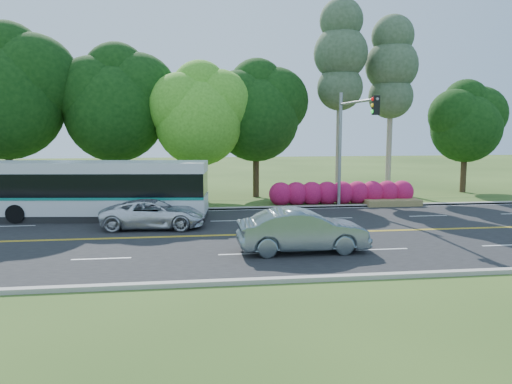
{
  "coord_description": "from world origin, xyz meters",
  "views": [
    {
      "loc": [
        -2.62,
        -22.38,
        4.94
      ],
      "look_at": [
        0.61,
        2.0,
        1.73
      ],
      "focal_mm": 35.0,
      "sensor_mm": 36.0,
      "label": 1
    }
  ],
  "objects": [
    {
      "name": "traffic_signal",
      "position": [
        6.49,
        5.4,
        4.67
      ],
      "size": [
        0.42,
        6.1,
        7.0
      ],
      "color": "gray",
      "rests_on": "ground"
    },
    {
      "name": "curb_north",
      "position": [
        0.0,
        7.15,
        0.07
      ],
      "size": [
        60.0,
        0.3,
        0.15
      ],
      "primitive_type": "cube",
      "color": "#A39D93",
      "rests_on": "ground"
    },
    {
      "name": "grass_verge",
      "position": [
        0.0,
        9.0,
        0.05
      ],
      "size": [
        60.0,
        4.0,
        0.1
      ],
      "primitive_type": "cube",
      "color": "#2B4416",
      "rests_on": "ground"
    },
    {
      "name": "suv",
      "position": [
        -4.44,
        2.12,
        0.72
      ],
      "size": [
        5.21,
        2.75,
        1.4
      ],
      "primitive_type": "imported",
      "rotation": [
        0.0,
        0.0,
        1.48
      ],
      "color": "white",
      "rests_on": "road"
    },
    {
      "name": "road",
      "position": [
        0.0,
        0.0,
        0.01
      ],
      "size": [
        60.0,
        14.0,
        0.02
      ],
      "primitive_type": "cube",
      "color": "black",
      "rests_on": "ground"
    },
    {
      "name": "transit_bus",
      "position": [
        -7.67,
        4.95,
        1.55
      ],
      "size": [
        12.02,
        3.94,
        3.09
      ],
      "rotation": [
        0.0,
        0.0,
        -0.12
      ],
      "color": "silver",
      "rests_on": "road"
    },
    {
      "name": "bougainvillea_hedge",
      "position": [
        7.18,
        8.15,
        0.72
      ],
      "size": [
        9.5,
        2.25,
        1.5
      ],
      "color": "#9C0D43",
      "rests_on": "ground"
    },
    {
      "name": "sedan",
      "position": [
        1.75,
        -3.44,
        0.87
      ],
      "size": [
        5.16,
        1.87,
        1.69
      ],
      "primitive_type": "imported",
      "rotation": [
        0.0,
        0.0,
        1.59
      ],
      "color": "slate",
      "rests_on": "road"
    },
    {
      "name": "ground",
      "position": [
        0.0,
        0.0,
        0.0
      ],
      "size": [
        120.0,
        120.0,
        0.0
      ],
      "primitive_type": "plane",
      "color": "#2B4416",
      "rests_on": "ground"
    },
    {
      "name": "tree_row",
      "position": [
        -5.15,
        12.13,
        6.73
      ],
      "size": [
        44.7,
        9.1,
        13.84
      ],
      "color": "#2F1E15",
      "rests_on": "ground"
    },
    {
      "name": "lane_markings",
      "position": [
        -0.09,
        0.0,
        0.02
      ],
      "size": [
        57.6,
        13.82,
        0.0
      ],
      "color": "gold",
      "rests_on": "road"
    },
    {
      "name": "curb_south",
      "position": [
        0.0,
        -7.15,
        0.07
      ],
      "size": [
        60.0,
        0.3,
        0.15
      ],
      "primitive_type": "cube",
      "color": "#A39D93",
      "rests_on": "ground"
    }
  ]
}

